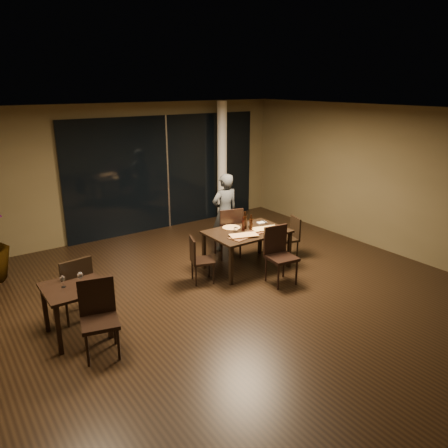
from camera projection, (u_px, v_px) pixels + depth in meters
ground at (228, 297)px, 7.28m from camera, size 8.00×8.00×0.00m
wall_back at (126, 170)px, 9.98m from camera, size 8.00×0.10×3.00m
wall_right at (388, 180)px, 9.03m from camera, size 0.10×8.00×3.00m
ceiling at (229, 111)px, 6.35m from camera, size 8.00×8.00×0.04m
window_panel at (167, 173)px, 10.50m from camera, size 5.00×0.06×2.70m
column at (222, 162)px, 10.97m from camera, size 0.24×0.24×3.00m
main_table at (247, 235)px, 8.24m from camera, size 1.50×1.00×0.75m
side_table at (75, 295)px, 6.01m from camera, size 0.80×0.80×0.75m
chair_main_far at (229, 230)px, 8.76m from camera, size 0.60×0.60×1.05m
chair_main_near at (279, 252)px, 7.70m from camera, size 0.52×0.52×1.02m
chair_main_left at (198, 258)px, 7.70m from camera, size 0.50×0.50×0.84m
chair_main_right at (291, 235)px, 8.82m from camera, size 0.48×0.48×0.85m
chair_side_far at (75, 286)px, 6.41m from camera, size 0.52×0.52×1.02m
chair_side_near at (99, 313)px, 5.65m from camera, size 0.57×0.57×1.01m
diner at (225, 212)px, 9.14m from camera, size 0.58×0.40×1.64m
pizza_board_left at (244, 236)px, 7.90m from camera, size 0.60×0.38×0.01m
pizza_board_right at (265, 230)px, 8.26m from camera, size 0.58×0.30×0.01m
oblong_pizza_left at (244, 236)px, 7.90m from camera, size 0.53×0.36×0.02m
oblong_pizza_right at (265, 229)px, 8.26m from camera, size 0.54×0.35×0.02m
round_pizza at (231, 228)px, 8.37m from camera, size 0.33×0.33×0.01m
bottle_a at (243, 224)px, 8.19m from camera, size 0.06×0.06×0.26m
bottle_b at (251, 223)px, 8.20m from camera, size 0.07×0.07×0.30m
bottle_c at (245, 220)px, 8.28m from camera, size 0.07×0.07×0.34m
tumbler_left at (236, 230)px, 8.15m from camera, size 0.07×0.07×0.09m
tumbler_right at (250, 225)px, 8.42m from camera, size 0.08×0.08×0.10m
napkin_near at (271, 226)px, 8.45m from camera, size 0.19×0.11×0.01m
napkin_far at (262, 222)px, 8.69m from camera, size 0.19×0.13×0.01m
wine_glass_a at (63, 282)px, 5.93m from camera, size 0.07×0.07×0.16m
wine_glass_b at (80, 279)px, 5.99m from camera, size 0.08×0.08×0.18m
side_napkin at (84, 290)px, 5.87m from camera, size 0.19×0.13×0.01m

